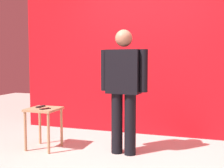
{
  "coord_description": "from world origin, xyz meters",
  "views": [
    {
      "loc": [
        0.8,
        -2.96,
        1.22
      ],
      "look_at": [
        -0.35,
        0.55,
        0.91
      ],
      "focal_mm": 45.38,
      "sensor_mm": 36.0,
      "label": 1
    }
  ],
  "objects_px": {
    "standing_person": "(124,85)",
    "cell_phone": "(45,109)",
    "side_table": "(44,116)",
    "tv_remote": "(41,106)"
  },
  "relations": [
    {
      "from": "cell_phone",
      "to": "tv_remote",
      "type": "xyz_separation_m",
      "value": [
        -0.14,
        0.11,
        0.01
      ]
    },
    {
      "from": "cell_phone",
      "to": "tv_remote",
      "type": "height_order",
      "value": "tv_remote"
    },
    {
      "from": "standing_person",
      "to": "cell_phone",
      "type": "bearing_deg",
      "value": -169.47
    },
    {
      "from": "standing_person",
      "to": "side_table",
      "type": "bearing_deg",
      "value": -173.33
    },
    {
      "from": "side_table",
      "to": "cell_phone",
      "type": "height_order",
      "value": "cell_phone"
    },
    {
      "from": "cell_phone",
      "to": "tv_remote",
      "type": "relative_size",
      "value": 0.85
    },
    {
      "from": "cell_phone",
      "to": "side_table",
      "type": "bearing_deg",
      "value": 158.63
    },
    {
      "from": "standing_person",
      "to": "cell_phone",
      "type": "relative_size",
      "value": 11.17
    },
    {
      "from": "side_table",
      "to": "tv_remote",
      "type": "distance_m",
      "value": 0.15
    },
    {
      "from": "standing_person",
      "to": "tv_remote",
      "type": "bearing_deg",
      "value": -176.06
    }
  ]
}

